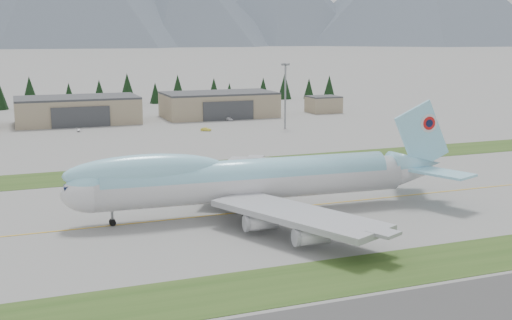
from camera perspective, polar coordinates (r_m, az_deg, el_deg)
name	(u,v)px	position (r m, az deg, el deg)	size (l,w,h in m)	color
ground	(232,213)	(128.20, -2.19, -4.77)	(7000.00, 7000.00, 0.00)	slate
grass_strip_near	(316,280)	(94.82, 5.32, -10.58)	(400.00, 14.00, 0.08)	#2E4C1B
grass_strip_far	(177,170)	(170.26, -7.05, -0.90)	(400.00, 18.00, 0.08)	#2E4C1B
taxiway_line_main	(232,213)	(128.20, -2.19, -4.77)	(400.00, 0.40, 0.02)	gold
boeing_747_freighter	(250,179)	(126.32, -0.57, -1.68)	(81.61, 70.55, 21.55)	silver
hangar_center	(77,110)	(269.58, -15.59, 4.31)	(48.00, 26.60, 10.80)	gray
hangar_right	(219,104)	(281.41, -3.31, 4.95)	(48.00, 26.60, 10.80)	gray
control_shed	(323,104)	(298.69, 6.02, 4.95)	(14.00, 12.00, 7.60)	gray
service_vehicle_a	(79,132)	(246.25, -15.48, 2.45)	(1.28, 3.17, 1.08)	white
service_vehicle_b	(206,131)	(239.54, -4.48, 2.59)	(1.37, 3.91, 1.29)	gold
service_vehicle_c	(229,121)	(268.60, -2.43, 3.52)	(1.92, 4.73, 1.37)	silver
conifer_belt	(81,93)	(332.67, -15.33, 5.80)	(269.36, 15.27, 16.89)	black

